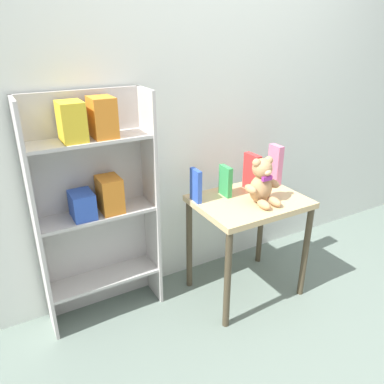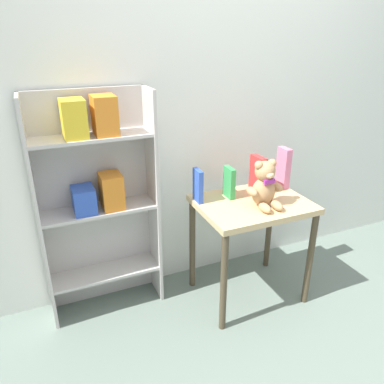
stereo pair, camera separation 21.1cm
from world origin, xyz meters
TOP-DOWN VIEW (x-y plane):
  - wall_back at (0.00, 1.34)m, footprint 4.80×0.06m
  - bookshelf_side at (-0.81, 1.21)m, footprint 0.67×0.22m
  - display_table at (0.06, 0.91)m, footprint 0.66×0.50m
  - teddy_bear at (0.09, 0.84)m, footprint 0.21×0.20m
  - book_standing_blue at (-0.24, 1.05)m, footprint 0.03×0.11m
  - book_standing_green at (-0.04, 1.03)m, footprint 0.03×0.11m
  - book_standing_red at (0.16, 1.03)m, footprint 0.05×0.13m
  - book_standing_pink at (0.36, 1.04)m, footprint 0.04×0.10m

SIDE VIEW (x-z plane):
  - display_table at x=0.06m, z-range 0.23..0.91m
  - bookshelf_side at x=-0.81m, z-range 0.10..1.44m
  - book_standing_green at x=-0.04m, z-range 0.67..0.86m
  - book_standing_blue at x=-0.24m, z-range 0.67..0.87m
  - book_standing_red at x=0.16m, z-range 0.67..0.91m
  - teddy_bear at x=0.09m, z-range 0.66..0.94m
  - book_standing_pink at x=0.36m, z-range 0.67..0.94m
  - wall_back at x=0.00m, z-range 0.00..2.50m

